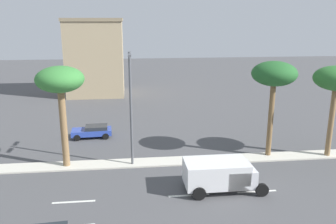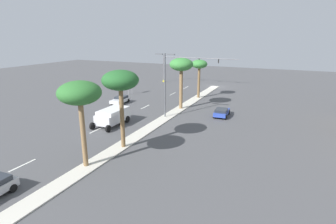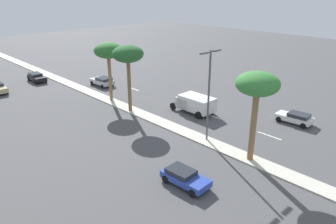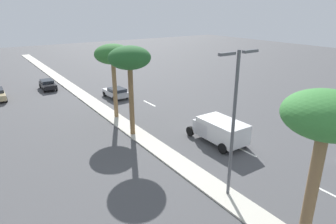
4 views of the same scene
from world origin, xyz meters
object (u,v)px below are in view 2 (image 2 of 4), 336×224
(palm_tree_outboard, at_px, (181,66))
(traffic_signal_gantry, at_px, (183,65))
(palm_tree_center, at_px, (80,95))
(directional_road_sign, at_px, (130,82))
(sedan_blue_mid, at_px, (222,112))
(palm_tree_right, at_px, (120,82))
(sedan_white_far, at_px, (120,100))
(street_lamp_inboard, at_px, (165,80))
(box_truck, at_px, (112,116))
(palm_tree_inboard, at_px, (199,66))

(palm_tree_outboard, bearing_deg, traffic_signal_gantry, -69.02)
(traffic_signal_gantry, relative_size, palm_tree_center, 2.43)
(directional_road_sign, height_order, sedan_blue_mid, directional_road_sign)
(palm_tree_right, bearing_deg, sedan_white_far, -54.84)
(sedan_white_far, bearing_deg, street_lamp_inboard, 158.48)
(palm_tree_center, height_order, sedan_white_far, palm_tree_center)
(traffic_signal_gantry, relative_size, sedan_blue_mid, 4.69)
(directional_road_sign, relative_size, box_truck, 0.61)
(box_truck, bearing_deg, palm_tree_right, 134.51)
(directional_road_sign, height_order, box_truck, directional_road_sign)
(directional_road_sign, distance_m, sedan_white_far, 7.99)
(palm_tree_outboard, bearing_deg, palm_tree_inboard, -90.71)
(sedan_blue_mid, bearing_deg, palm_tree_center, 70.35)
(palm_tree_right, height_order, box_truck, palm_tree_right)
(palm_tree_inboard, relative_size, sedan_white_far, 1.72)
(street_lamp_inboard, bearing_deg, palm_tree_inboard, -91.74)
(palm_tree_outboard, distance_m, palm_tree_right, 17.24)
(palm_tree_center, relative_size, street_lamp_inboard, 0.86)
(traffic_signal_gantry, distance_m, directional_road_sign, 17.22)
(sedan_white_far, bearing_deg, box_truck, 118.85)
(palm_tree_outboard, xyz_separation_m, sedan_blue_mid, (-7.11, 1.46, -6.29))
(sedan_blue_mid, bearing_deg, palm_tree_right, 66.72)
(palm_tree_center, xyz_separation_m, sedan_blue_mid, (-7.47, -20.92, -6.10))
(palm_tree_outboard, xyz_separation_m, sedan_white_far, (11.03, 1.12, -6.27))
(directional_road_sign, bearing_deg, palm_tree_inboard, -169.69)
(traffic_signal_gantry, distance_m, palm_tree_right, 40.91)
(palm_tree_outboard, distance_m, sedan_white_far, 12.74)
(traffic_signal_gantry, bearing_deg, palm_tree_center, 100.47)
(palm_tree_inboard, xyz_separation_m, palm_tree_right, (-0.21, 25.98, 0.96))
(traffic_signal_gantry, relative_size, box_truck, 3.42)
(traffic_signal_gantry, xyz_separation_m, street_lamp_inboard, (-8.34, 27.94, 0.90))
(palm_tree_right, distance_m, palm_tree_center, 5.19)
(palm_tree_right, distance_m, box_truck, 9.97)
(sedan_white_far, relative_size, sedan_blue_mid, 1.02)
(palm_tree_right, xyz_separation_m, box_truck, (5.62, -5.72, -5.92))
(sedan_white_far, bearing_deg, sedan_blue_mid, 178.95)
(sedan_blue_mid, bearing_deg, directional_road_sign, -20.38)
(traffic_signal_gantry, distance_m, street_lamp_inboard, 29.17)
(palm_tree_outboard, distance_m, street_lamp_inboard, 5.55)
(directional_road_sign, bearing_deg, sedan_blue_mid, 159.62)
(sedan_blue_mid, bearing_deg, palm_tree_inboard, -55.50)
(street_lamp_inboard, bearing_deg, palm_tree_outboard, -93.41)
(street_lamp_inboard, bearing_deg, directional_road_sign, -41.09)
(palm_tree_outboard, distance_m, palm_tree_center, 22.38)
(palm_tree_inboard, xyz_separation_m, palm_tree_outboard, (0.11, 8.74, 0.80))
(palm_tree_outboard, height_order, sedan_white_far, palm_tree_outboard)
(palm_tree_outboard, bearing_deg, sedan_white_far, 5.81)
(palm_tree_outboard, relative_size, sedan_blue_mid, 2.00)
(directional_road_sign, xyz_separation_m, box_truck, (-8.30, 17.76, -1.22))
(street_lamp_inboard, bearing_deg, traffic_signal_gantry, -73.37)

